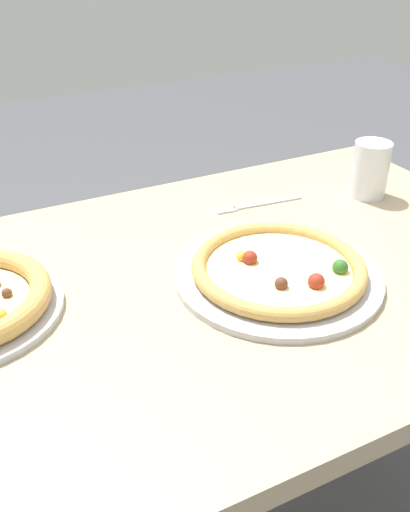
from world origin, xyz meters
The scene contains 4 objects.
dining_table centered at (0.00, 0.00, 0.64)m, with size 1.37×0.81×0.75m.
pizza_near centered at (0.14, -0.05, 0.77)m, with size 0.36×0.36×0.04m.
water_cup_clear centered at (0.50, 0.14, 0.81)m, with size 0.08×0.08×0.12m.
fork centered at (0.25, 0.21, 0.75)m, with size 0.20×0.04×0.00m.
Camera 1 is at (-0.35, -0.74, 1.29)m, focal length 40.58 mm.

